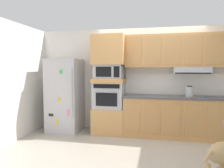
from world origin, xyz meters
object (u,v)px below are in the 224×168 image
refrigerator (65,95)px  electric_kettle (189,92)px  built_in_oven (109,95)px  screwdriver (205,97)px  microwave (109,72)px  dog (224,152)px

refrigerator → electric_kettle: refrigerator is taller
built_in_oven → screwdriver: size_ratio=4.83×
microwave → built_in_oven: bearing=179.2°
built_in_oven → electric_kettle: built_in_oven is taller
refrigerator → built_in_oven: 1.09m
electric_kettle → dog: size_ratio=0.35×
refrigerator → screwdriver: size_ratio=12.15×
refrigerator → dog: size_ratio=2.55×
microwave → screwdriver: 2.16m
refrigerator → dog: refrigerator is taller
microwave → dog: microwave is taller
built_in_oven → dog: bearing=-42.3°
refrigerator → microwave: size_ratio=2.73×
refrigerator → built_in_oven: size_ratio=2.51×
built_in_oven → microwave: size_ratio=1.09×
refrigerator → microwave: (1.09, 0.07, 0.58)m
screwdriver → dog: size_ratio=0.21×
screwdriver → electric_kettle: 0.33m
electric_kettle → built_in_oven: bearing=178.5°
built_in_oven → dog: 2.73m
refrigerator → electric_kettle: 2.89m
microwave → dog: bearing=-42.3°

